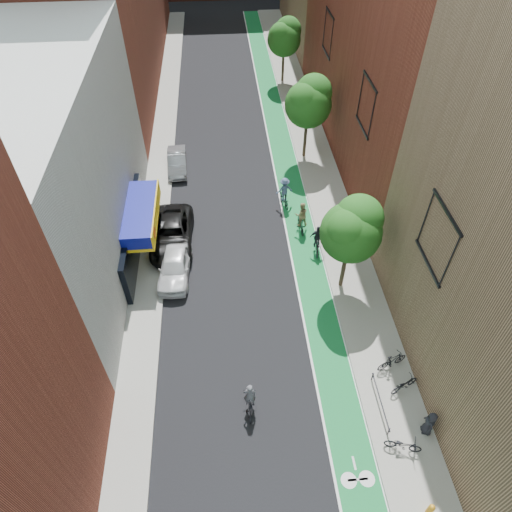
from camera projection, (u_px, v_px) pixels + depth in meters
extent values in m
plane|color=black|center=(264.00, 464.00, 20.24)|extent=(160.00, 160.00, 0.00)
cube|color=#137036|center=(281.00, 145.00, 38.65)|extent=(2.00, 68.00, 0.01)
cube|color=gray|center=(162.00, 150.00, 38.01)|extent=(2.00, 68.00, 0.15)
cube|color=gray|center=(310.00, 143.00, 38.75)|extent=(3.00, 68.00, 0.15)
cube|color=silver|center=(42.00, 179.00, 25.10)|extent=(8.00, 20.00, 12.00)
cylinder|color=#332619|center=(344.00, 267.00, 26.39)|extent=(0.24, 0.24, 3.30)
sphere|color=#235316|center=(351.00, 233.00, 24.44)|extent=(3.36, 3.36, 3.36)
sphere|color=#235316|center=(359.00, 218.00, 24.16)|extent=(2.64, 2.64, 2.64)
sphere|color=#235316|center=(348.00, 230.00, 23.87)|extent=(2.40, 2.40, 2.40)
cylinder|color=#332619|center=(305.00, 138.00, 36.12)|extent=(0.24, 0.24, 3.47)
sphere|color=#235316|center=(308.00, 104.00, 34.08)|extent=(3.53, 3.53, 3.53)
sphere|color=#235316|center=(314.00, 93.00, 33.77)|extent=(2.77, 2.77, 2.77)
sphere|color=#235316|center=(305.00, 100.00, 33.49)|extent=(2.52, 2.52, 2.52)
cylinder|color=#332619|center=(283.00, 66.00, 46.01)|extent=(0.24, 0.24, 3.19)
sphere|color=#235316|center=(284.00, 39.00, 44.13)|extent=(3.25, 3.25, 3.25)
sphere|color=#235316|center=(288.00, 30.00, 43.87)|extent=(2.55, 2.55, 2.55)
sphere|color=#235316|center=(282.00, 35.00, 43.57)|extent=(2.32, 2.32, 2.32)
imported|color=silver|center=(175.00, 265.00, 27.72)|extent=(2.17, 4.65, 1.54)
imported|color=black|center=(172.00, 234.00, 29.65)|extent=(2.70, 5.71, 1.58)
imported|color=gray|center=(177.00, 162.00, 35.70)|extent=(1.59, 4.11, 1.34)
imported|color=black|center=(250.00, 404.00, 21.73)|extent=(0.71, 1.82, 0.94)
imported|color=#55565E|center=(250.00, 395.00, 21.29)|extent=(0.62, 0.43, 1.65)
imported|color=black|center=(301.00, 224.00, 30.74)|extent=(0.61, 1.85, 1.10)
imported|color=#8D7F52|center=(301.00, 214.00, 30.31)|extent=(0.92, 0.74, 1.83)
imported|color=black|center=(317.00, 246.00, 29.34)|extent=(0.83, 1.77, 0.89)
imported|color=black|center=(318.00, 237.00, 28.89)|extent=(1.02, 0.54, 1.66)
imported|color=black|center=(284.00, 199.00, 32.64)|extent=(0.86, 1.86, 1.08)
imported|color=#43577A|center=(284.00, 190.00, 32.19)|extent=(1.31, 0.92, 1.85)
imported|color=black|center=(404.00, 384.00, 22.34)|extent=(1.69, 1.14, 0.84)
imported|color=black|center=(392.00, 361.00, 23.16)|extent=(1.80, 1.04, 1.04)
imported|color=black|center=(403.00, 445.00, 20.26)|extent=(1.75, 1.03, 0.87)
imported|color=black|center=(430.00, 423.00, 20.60)|extent=(0.61, 0.83, 1.55)
cylinder|color=orange|center=(430.00, 510.00, 18.55)|extent=(0.24, 0.24, 0.55)
sphere|color=orange|center=(432.00, 508.00, 18.30)|extent=(0.26, 0.26, 0.26)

